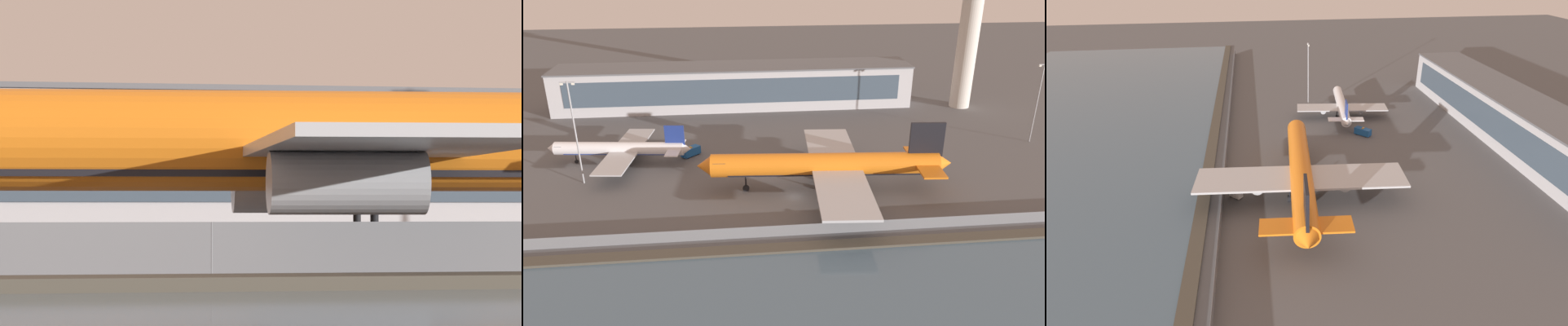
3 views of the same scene
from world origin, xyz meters
TOP-DOWN VIEW (x-y plane):
  - ground_plane at (0.00, 0.00)m, footprint 500.00×500.00m
  - shoreline_seawall at (0.00, -20.50)m, footprint 320.00×3.00m
  - perimeter_fence at (0.00, -16.00)m, footprint 280.00×0.10m
  - cargo_jet_orange at (7.85, 2.48)m, footprint 56.45×48.77m
  - baggage_tug at (6.74, -13.03)m, footprint 3.31×3.47m

SIDE VIEW (x-z plane):
  - ground_plane at x=0.00m, z-range 0.00..0.00m
  - shoreline_seawall at x=0.00m, z-range 0.00..0.50m
  - baggage_tug at x=6.74m, z-range -0.09..1.71m
  - perimeter_fence at x=0.00m, z-range 0.00..2.34m
  - cargo_jet_orange at x=7.85m, z-range -1.88..14.00m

